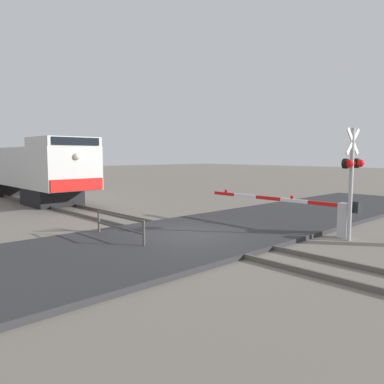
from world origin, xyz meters
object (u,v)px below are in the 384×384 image
object	(u,v)px
locomotive	(27,169)
crossing_signal	(352,171)
crossing_gate	(319,211)
guard_railing	(119,225)

from	to	relation	value
locomotive	crossing_signal	world-z (taller)	locomotive
crossing_signal	locomotive	bearing A→B (deg)	100.56
crossing_signal	crossing_gate	xyz separation A→B (m)	(0.29, 1.31, -1.55)
locomotive	crossing_gate	size ratio (longest dim) A/B	2.20
crossing_signal	guard_railing	world-z (taller)	crossing_signal
crossing_gate	guard_railing	size ratio (longest dim) A/B	2.40
crossing_gate	guard_railing	distance (m)	7.39
locomotive	crossing_signal	size ratio (longest dim) A/B	3.87
crossing_gate	guard_railing	xyz separation A→B (m)	(-6.30, 3.86, -0.24)
locomotive	guard_railing	distance (m)	15.13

